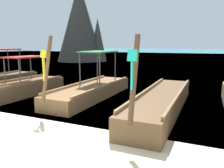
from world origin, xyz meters
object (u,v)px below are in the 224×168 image
(longtail_boat_yellow_ribbon, at_px, (91,90))
(longtail_boat_turquoise_ribbon, at_px, (162,102))
(karst_rock, at_px, (81,23))
(longtail_boat_blue_ribbon, at_px, (16,89))

(longtail_boat_yellow_ribbon, xyz_separation_m, longtail_boat_turquoise_ribbon, (3.27, -0.79, -0.01))
(longtail_boat_yellow_ribbon, distance_m, karst_rock, 22.90)
(longtail_boat_blue_ribbon, height_order, longtail_boat_yellow_ribbon, longtail_boat_yellow_ribbon)
(longtail_boat_blue_ribbon, bearing_deg, karst_rock, 113.95)
(longtail_boat_yellow_ribbon, height_order, longtail_boat_turquoise_ribbon, longtail_boat_yellow_ribbon)
(longtail_boat_yellow_ribbon, bearing_deg, longtail_boat_turquoise_ribbon, -13.58)
(longtail_boat_blue_ribbon, relative_size, longtail_boat_yellow_ribbon, 0.96)
(longtail_boat_yellow_ribbon, xyz_separation_m, karst_rock, (-12.09, 18.83, 4.85))
(longtail_boat_blue_ribbon, xyz_separation_m, longtail_boat_yellow_ribbon, (3.16, 1.27, -0.02))
(longtail_boat_turquoise_ribbon, relative_size, karst_rock, 0.63)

